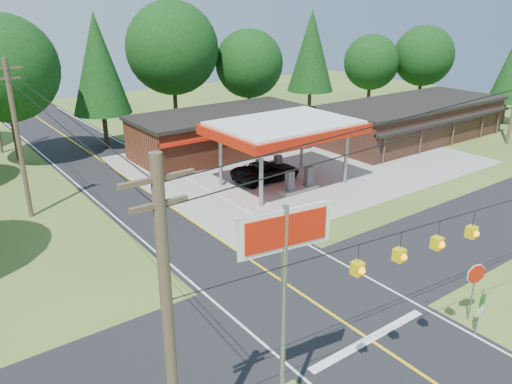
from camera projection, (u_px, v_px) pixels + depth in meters
ground at (310, 300)px, 23.22m from camera, size 120.00×120.00×0.00m
main_highway at (310, 300)px, 23.22m from camera, size 8.00×120.00×0.02m
cross_road at (310, 300)px, 23.21m from camera, size 70.00×7.00×0.02m
lane_center_yellow at (310, 300)px, 23.21m from camera, size 0.15×110.00×0.00m
gas_canopy at (284, 130)px, 36.46m from camera, size 10.60×7.40×4.88m
convenience_store at (223, 132)px, 45.37m from camera, size 16.40×7.55×3.80m
strip_building at (411, 120)px, 50.06m from camera, size 20.40×8.75×3.80m
utility_pole_near_left at (169, 339)px, 12.34m from camera, size 1.80×0.30×10.00m
utility_pole_far_left at (18, 138)px, 30.48m from camera, size 1.80×0.30×10.00m
overhead_beacons at (421, 229)px, 15.94m from camera, size 17.04×2.04×1.03m
treeline_backdrop at (115, 77)px, 39.07m from camera, size 70.27×51.59×13.30m
suv_car at (266, 171)px, 38.57m from camera, size 5.75×5.75×1.51m
sedan_car at (295, 138)px, 48.20m from camera, size 3.93×3.93×1.29m
big_stop_sign at (285, 268)px, 14.10m from camera, size 2.90×0.53×7.86m
octagonal_stop_sign at (475, 278)px, 21.02m from camera, size 0.92×0.33×2.79m
route_sign_post at (481, 308)px, 20.32m from camera, size 0.46×0.10×2.22m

